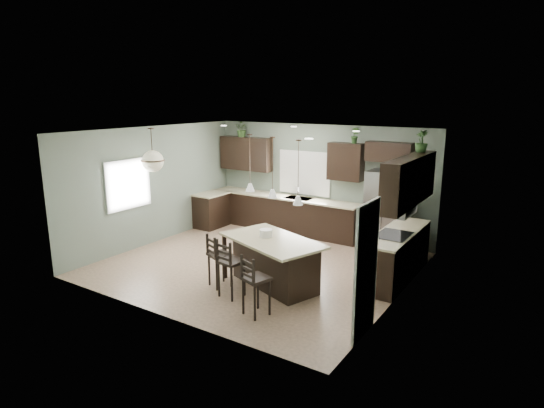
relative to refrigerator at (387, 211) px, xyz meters
The scene contains 33 objects.
ground 3.23m from the refrigerator, 128.94° to the right, with size 6.00×6.00×0.00m, color #9E8466.
pantry_door 4.09m from the refrigerator, 75.37° to the right, with size 0.04×0.82×2.04m, color white.
window_back 2.45m from the refrigerator, behind, with size 1.35×0.02×1.00m, color white.
window_left 5.91m from the refrigerator, 146.97° to the right, with size 0.02×1.10×1.00m, color white.
left_return_cabs 4.72m from the refrigerator, behind, with size 0.60×0.90×0.90m, color black.
left_return_countertop 4.68m from the refrigerator, behind, with size 0.66×0.96×0.04m, color beige.
back_lower_cabs 2.83m from the refrigerator, behind, with size 4.20×0.60×0.90m, color black.
back_countertop 2.79m from the refrigerator, behind, with size 4.20×0.66×0.04m, color beige.
sink_inset 2.34m from the refrigerator, behind, with size 0.70×0.45×0.01m, color gray.
faucet 2.35m from the refrigerator, behind, with size 0.02×0.02×0.28m, color silver.
back_upper_left 4.22m from the refrigerator, behind, with size 1.55×0.34×0.90m, color black.
back_upper_right 1.54m from the refrigerator, behind, with size 0.85×0.34×0.90m, color black.
fridge_header 1.34m from the refrigerator, 117.74° to the left, with size 1.05×0.34×0.45m, color black.
right_lower_cabs 1.77m from the refrigerator, 63.65° to the right, with size 0.60×2.35×0.90m, color black.
right_countertop 1.70m from the refrigerator, 64.25° to the right, with size 0.66×2.35×0.04m, color beige.
cooktop 1.95m from the refrigerator, 67.77° to the right, with size 0.58×0.75×0.02m, color black.
wall_oven_front 1.92m from the refrigerator, 75.92° to the right, with size 0.01×0.72×0.60m, color gray.
right_upper_cabs 2.04m from the refrigerator, 59.87° to the right, with size 0.34×2.35×0.90m, color black.
microwave 2.08m from the refrigerator, 65.10° to the right, with size 0.40×0.75×0.40m, color gray.
refrigerator is the anchor object (origin of this frame).
kitchen_island 3.40m from the refrigerator, 108.32° to the right, with size 1.94×1.10×0.92m, color black.
serving_dish 3.37m from the refrigerator, 111.72° to the right, with size 0.24×0.24×0.14m, color white.
bar_stool_left 4.19m from the refrigerator, 116.92° to the right, with size 0.38×0.38×1.02m, color black.
bar_stool_center 4.22m from the refrigerator, 109.92° to the right, with size 0.40×0.40×1.08m, color black.
bar_stool_right 4.37m from the refrigerator, 98.78° to the right, with size 0.38×0.38×1.04m, color black.
pendant_left 3.67m from the refrigerator, 120.10° to the right, with size 0.17×0.17×1.10m, color white, non-canonical shape.
pendant_center 3.62m from the refrigerator, 108.32° to the right, with size 0.17×0.17×1.10m, color white, non-canonical shape.
pendant_right 3.71m from the refrigerator, 96.66° to the right, with size 0.17×0.17×1.10m, color white, non-canonical shape.
chandelier 5.50m from the refrigerator, 148.53° to the right, with size 0.53×0.53×0.99m, color #ECE8C1, non-canonical shape.
plant_back_left 4.53m from the refrigerator, behind, with size 0.39×0.34×0.43m, color #305023.
plant_back_right 1.90m from the refrigerator, behind, with size 0.21×0.17×0.37m, color #2D5324.
plant_right_wall 2.05m from the refrigerator, 42.45° to the right, with size 0.24×0.24×0.43m, color #28491F.
room_shell 3.19m from the refrigerator, 128.94° to the right, with size 6.00×6.00×6.00m.
Camera 1 is at (5.18, -7.47, 3.46)m, focal length 30.00 mm.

